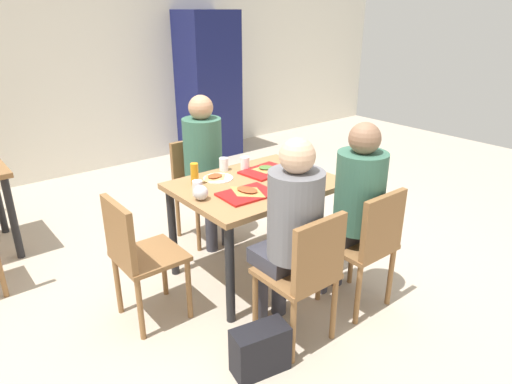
{
  "coord_description": "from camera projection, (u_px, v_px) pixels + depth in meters",
  "views": [
    {
      "loc": [
        -1.91,
        -2.38,
        1.91
      ],
      "look_at": [
        0.0,
        0.0,
        0.67
      ],
      "focal_mm": 31.73,
      "sensor_mm": 36.0,
      "label": 1
    }
  ],
  "objects": [
    {
      "name": "pizza_slice_c",
      "position": [
        215.0,
        176.0,
        3.33
      ],
      "size": [
        0.19,
        0.16,
        0.02
      ],
      "color": "#DBAD60",
      "rests_on": "paper_plate_center"
    },
    {
      "name": "pizza_slice_b",
      "position": [
        266.0,
        168.0,
        3.48
      ],
      "size": [
        0.22,
        0.21,
        0.02
      ],
      "color": "#C68C47",
      "rests_on": "tray_red_far"
    },
    {
      "name": "chair_near_left",
      "position": [
        306.0,
        271.0,
        2.6
      ],
      "size": [
        0.4,
        0.4,
        0.86
      ],
      "color": "olive",
      "rests_on": "ground_plane"
    },
    {
      "name": "pizza_slice_d",
      "position": [
        300.0,
        184.0,
        3.18
      ],
      "size": [
        0.19,
        0.17,
        0.02
      ],
      "color": "#C68C47",
      "rests_on": "paper_plate_near_edge"
    },
    {
      "name": "tray_red_near",
      "position": [
        247.0,
        194.0,
        3.04
      ],
      "size": [
        0.37,
        0.27,
        0.02
      ],
      "primitive_type": "cube",
      "rotation": [
        0.0,
        0.0,
        -0.04
      ],
      "color": "red",
      "rests_on": "main_table"
    },
    {
      "name": "tray_red_far",
      "position": [
        266.0,
        171.0,
        3.47
      ],
      "size": [
        0.39,
        0.3,
        0.02
      ],
      "primitive_type": "cube",
      "rotation": [
        0.0,
        0.0,
        0.12
      ],
      "color": "red",
      "rests_on": "main_table"
    },
    {
      "name": "plastic_cup_a",
      "position": [
        224.0,
        164.0,
        3.49
      ],
      "size": [
        0.07,
        0.07,
        0.1
      ],
      "primitive_type": "cylinder",
      "color": "white",
      "rests_on": "main_table"
    },
    {
      "name": "soda_can",
      "position": [
        302.0,
        161.0,
        3.53
      ],
      "size": [
        0.07,
        0.07,
        0.12
      ],
      "primitive_type": "cylinder",
      "color": "#B7BCC6",
      "rests_on": "main_table"
    },
    {
      "name": "chair_left_end",
      "position": [
        137.0,
        252.0,
        2.8
      ],
      "size": [
        0.4,
        0.4,
        0.86
      ],
      "color": "olive",
      "rests_on": "ground_plane"
    },
    {
      "name": "chair_near_right",
      "position": [
        368.0,
        241.0,
        2.93
      ],
      "size": [
        0.4,
        0.4,
        0.86
      ],
      "color": "olive",
      "rests_on": "ground_plane"
    },
    {
      "name": "main_table",
      "position": [
        256.0,
        195.0,
        3.3
      ],
      "size": [
        1.13,
        0.86,
        0.74
      ],
      "color": "#9E7247",
      "rests_on": "ground_plane"
    },
    {
      "name": "person_far_side",
      "position": [
        205.0,
        159.0,
        3.74
      ],
      "size": [
        0.32,
        0.42,
        1.27
      ],
      "color": "#383842",
      "rests_on": "ground_plane"
    },
    {
      "name": "paper_plate_near_edge",
      "position": [
        296.0,
        186.0,
        3.19
      ],
      "size": [
        0.22,
        0.22,
        0.01
      ],
      "primitive_type": "cylinder",
      "color": "white",
      "rests_on": "main_table"
    },
    {
      "name": "back_wall",
      "position": [
        87.0,
        55.0,
        5.33
      ],
      "size": [
        10.0,
        0.1,
        2.8
      ],
      "primitive_type": "cube",
      "color": "silver",
      "rests_on": "ground_plane"
    },
    {
      "name": "pizza_slice_a",
      "position": [
        247.0,
        191.0,
        3.05
      ],
      "size": [
        0.19,
        0.25,
        0.02
      ],
      "color": "#C68C47",
      "rests_on": "tray_red_near"
    },
    {
      "name": "person_in_red",
      "position": [
        290.0,
        224.0,
        2.61
      ],
      "size": [
        0.32,
        0.42,
        1.27
      ],
      "color": "#383842",
      "rests_on": "ground_plane"
    },
    {
      "name": "plastic_cup_b",
      "position": [
        294.0,
        190.0,
        3.0
      ],
      "size": [
        0.07,
        0.07,
        0.1
      ],
      "primitive_type": "cylinder",
      "color": "white",
      "rests_on": "main_table"
    },
    {
      "name": "condiment_bottle",
      "position": [
        195.0,
        174.0,
        3.19
      ],
      "size": [
        0.06,
        0.06,
        0.16
      ],
      "primitive_type": "cylinder",
      "color": "orange",
      "rests_on": "main_table"
    },
    {
      "name": "chair_far_side",
      "position": [
        198.0,
        182.0,
        3.94
      ],
      "size": [
        0.4,
        0.4,
        0.86
      ],
      "color": "olive",
      "rests_on": "ground_plane"
    },
    {
      "name": "person_in_brown_jacket",
      "position": [
        354.0,
        200.0,
        2.94
      ],
      "size": [
        0.32,
        0.42,
        1.27
      ],
      "color": "#383842",
      "rests_on": "ground_plane"
    },
    {
      "name": "plastic_cup_d",
      "position": [
        245.0,
        163.0,
        3.51
      ],
      "size": [
        0.07,
        0.07,
        0.1
      ],
      "primitive_type": "cylinder",
      "color": "white",
      "rests_on": "main_table"
    },
    {
      "name": "ground_plane",
      "position": [
        256.0,
        272.0,
        3.55
      ],
      "size": [
        10.0,
        10.0,
        0.02
      ],
      "primitive_type": "cube",
      "color": "#B7A893"
    },
    {
      "name": "plastic_cup_c",
      "position": [
        197.0,
        188.0,
        3.03
      ],
      "size": [
        0.07,
        0.07,
        0.1
      ],
      "primitive_type": "cylinder",
      "color": "white",
      "rests_on": "main_table"
    },
    {
      "name": "handbag",
      "position": [
        260.0,
        350.0,
        2.52
      ],
      "size": [
        0.34,
        0.22,
        0.28
      ],
      "primitive_type": "cube",
      "rotation": [
        0.0,
        0.0,
        -0.19
      ],
      "color": "black",
      "rests_on": "ground_plane"
    },
    {
      "name": "paper_plate_center",
      "position": [
        218.0,
        178.0,
        3.33
      ],
      "size": [
        0.22,
        0.22,
        0.01
      ],
      "primitive_type": "cylinder",
      "color": "white",
      "rests_on": "main_table"
    },
    {
      "name": "drink_fridge",
      "position": [
        208.0,
        85.0,
        6.09
      ],
      "size": [
        0.7,
        0.6,
        1.9
      ],
      "primitive_type": "cube",
      "color": "#14194C",
      "rests_on": "ground_plane"
    },
    {
      "name": "foil_bundle",
      "position": [
        201.0,
        193.0,
        2.95
      ],
      "size": [
        0.1,
        0.1,
        0.1
      ],
      "primitive_type": "sphere",
      "color": "silver",
      "rests_on": "main_table"
    }
  ]
}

